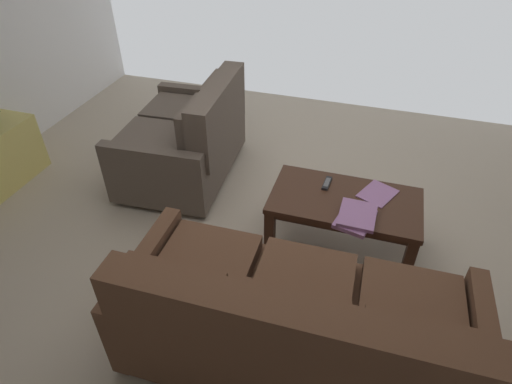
% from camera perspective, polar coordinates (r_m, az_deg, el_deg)
% --- Properties ---
extents(ground_plane, '(5.81, 5.14, 0.01)m').
position_cam_1_polar(ground_plane, '(3.34, 2.40, -6.67)').
color(ground_plane, tan).
extents(sofa_main, '(1.92, 0.90, 0.90)m').
position_cam_1_polar(sofa_main, '(2.38, 5.15, -17.47)').
color(sofa_main, black).
rests_on(sofa_main, ground).
extents(loveseat_near, '(0.95, 1.30, 0.92)m').
position_cam_1_polar(loveseat_near, '(3.87, -9.12, 7.02)').
color(loveseat_near, black).
rests_on(loveseat_near, ground).
extents(coffee_table, '(1.05, 0.57, 0.46)m').
position_cam_1_polar(coffee_table, '(3.11, 11.72, -1.92)').
color(coffee_table, '#3D2316').
rests_on(coffee_table, ground).
extents(book_stack, '(0.28, 0.33, 0.06)m').
position_cam_1_polar(book_stack, '(2.88, 13.23, -3.28)').
color(book_stack, '#996699').
rests_on(book_stack, coffee_table).
extents(tv_remote, '(0.05, 0.16, 0.02)m').
position_cam_1_polar(tv_remote, '(3.17, 9.45, 1.16)').
color(tv_remote, black).
rests_on(tv_remote, coffee_table).
extents(loose_magazine, '(0.30, 0.33, 0.01)m').
position_cam_1_polar(loose_magazine, '(3.16, 15.94, -0.20)').
color(loose_magazine, '#996699').
rests_on(loose_magazine, coffee_table).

